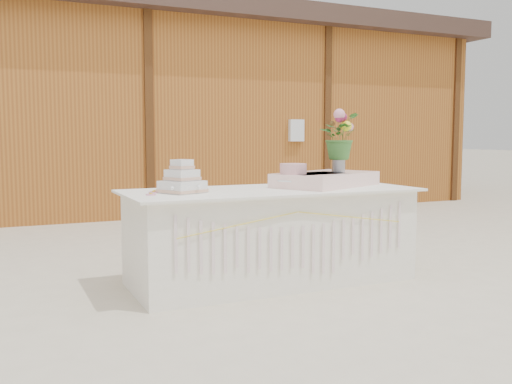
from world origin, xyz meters
The scene contains 9 objects.
ground centered at (0.00, 0.00, 0.00)m, with size 80.00×80.00×0.00m, color beige.
barn centered at (-0.01, 5.99, 1.68)m, with size 12.60×4.60×3.30m.
cake_table centered at (0.00, 0.00, 0.39)m, with size 2.40×1.00×0.77m.
wedding_cake centered at (-0.76, 0.00, 0.86)m, with size 0.38×0.38×0.26m.
pink_cake_stand centered at (0.20, 0.00, 0.88)m, with size 0.28×0.28×0.21m.
satin_runner centered at (0.56, 0.06, 0.83)m, with size 0.94×0.54×0.12m, color #FFD7CD.
flower_vase centered at (0.68, 0.05, 0.97)m, with size 0.12×0.12×0.16m, color #AAAAAF.
bouquet centered at (0.68, 0.05, 1.25)m, with size 0.36×0.31×0.40m, color #376D2B.
loose_flowers centered at (-1.00, 0.12, 0.78)m, with size 0.15×0.37×0.02m, color pink, non-canonical shape.
Camera 1 is at (-2.05, -4.17, 1.20)m, focal length 40.00 mm.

